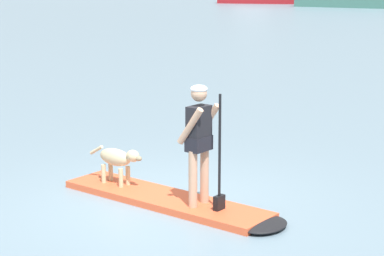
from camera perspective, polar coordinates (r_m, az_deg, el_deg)
name	(u,v)px	position (r m, az deg, el deg)	size (l,w,h in m)	color
ground_plane	(165,203)	(10.11, -2.24, -6.12)	(400.00, 400.00, 0.00)	slate
paddleboard	(177,202)	(9.96, -1.23, -6.11)	(3.71, 1.68, 0.10)	#E55933
person_paddler	(200,137)	(9.44, 0.64, -0.75)	(0.66, 0.56, 1.68)	tan
dog	(118,159)	(10.57, -6.11, -2.54)	(1.05, 0.39, 0.59)	#CCB78C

